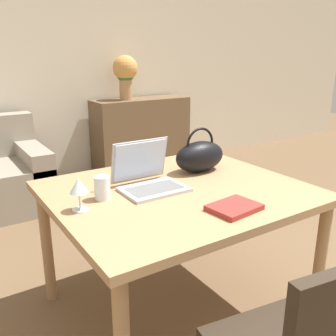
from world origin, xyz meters
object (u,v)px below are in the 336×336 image
object	(u,v)px
wine_glass	(79,187)
drinking_glass	(102,188)
flower_vase	(125,72)
handbag	(200,156)
laptop	(147,175)

from	to	relation	value
wine_glass	drinking_glass	bearing A→B (deg)	26.96
flower_vase	handbag	bearing A→B (deg)	-106.19
handbag	flower_vase	xyz separation A→B (m)	(0.63, 2.18, 0.36)
laptop	flower_vase	distance (m)	2.50
flower_vase	laptop	bearing A→B (deg)	-114.49
wine_glass	flower_vase	size ratio (longest dim) A/B	0.31
laptop	handbag	distance (m)	0.40
laptop	drinking_glass	bearing A→B (deg)	-173.79
wine_glass	handbag	distance (m)	0.81
drinking_glass	handbag	bearing A→B (deg)	8.43
wine_glass	flower_vase	distance (m)	2.77
drinking_glass	wine_glass	size ratio (longest dim) A/B	0.75
drinking_glass	handbag	size ratio (longest dim) A/B	0.36
laptop	wine_glass	xyz separation A→B (m)	(-0.40, -0.10, 0.05)
laptop	drinking_glass	distance (m)	0.26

